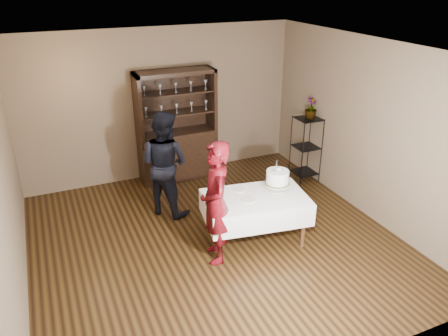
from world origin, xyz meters
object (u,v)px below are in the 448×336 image
Objects in this scene: woman at (216,203)px; potted_plant at (311,108)px; cake_table at (255,207)px; man at (164,163)px; plant_etagere at (306,147)px; cake at (277,178)px; china_hutch at (177,143)px.

woman is 4.48× the size of potted_plant.
man reaches higher than cake_table.
plant_etagere is 2.45× the size of cake.
cake is at bearing -135.55° from plant_etagere.
china_hutch is 5.35× the size of potted_plant.
china_hutch reaches higher than cake_table.
china_hutch is 1.29m from man.
woman is (-0.66, -0.16, 0.30)m from cake_table.
potted_plant is (1.42, 1.35, 0.47)m from cake.
plant_etagere is at bearing 145.37° from potted_plant.
china_hutch is 4.08× the size of cake.
man is 2.73m from potted_plant.
plant_etagere is 1.96m from cake.
cake_table is at bearing 176.30° from man.
woman is at bearing 151.14° from man.
man is 1.79m from cake.
cake is at bearing -136.42° from potted_plant.
plant_etagere is 0.72× the size of man.
woman reaches higher than potted_plant.
man is at bearing -159.61° from woman.
cake_table is 2.40m from potted_plant.
plant_etagere is 2.88m from woman.
man reaches higher than cake.
china_hutch reaches higher than woman.
cake_table is 4.10× the size of potted_plant.
cake is (-1.39, -1.36, 0.25)m from plant_etagere.
cake_table is 3.13× the size of cake.
plant_etagere is at bearing 44.45° from cake.
cake is 2.01m from potted_plant.
cake is at bearing 6.51° from cake_table.
cake is (1.02, 0.20, 0.07)m from woman.
china_hutch is at bearing -64.93° from man.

